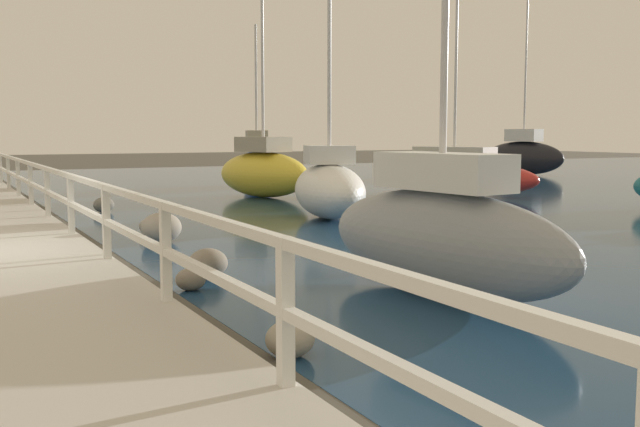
% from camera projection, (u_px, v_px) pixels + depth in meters
% --- Properties ---
extents(railing, '(0.10, 32.50, 1.04)m').
position_uv_depth(railing, '(86.00, 199.00, 11.58)').
color(railing, white).
rests_on(railing, dock_walkway).
extents(boulder_water_edge, '(0.45, 0.40, 0.33)m').
position_uv_depth(boulder_water_edge, '(290.00, 339.00, 6.57)').
color(boulder_water_edge, gray).
rests_on(boulder_water_edge, ground).
extents(boulder_near_dock, '(0.51, 0.46, 0.38)m').
position_uv_depth(boulder_near_dock, '(104.00, 205.00, 18.52)').
color(boulder_near_dock, '#666056').
rests_on(boulder_near_dock, ground).
extents(boulder_upstream, '(0.44, 0.39, 0.33)m').
position_uv_depth(boulder_upstream, '(150.00, 226.00, 14.51)').
color(boulder_upstream, gray).
rests_on(boulder_upstream, ground).
extents(boulder_far_strip, '(0.73, 0.66, 0.55)m').
position_uv_depth(boulder_far_strip, '(161.00, 228.00, 13.43)').
color(boulder_far_strip, gray).
rests_on(boulder_far_strip, ground).
extents(boulder_mid_strip, '(0.38, 0.35, 0.29)m').
position_uv_depth(boulder_mid_strip, '(191.00, 279.00, 9.35)').
color(boulder_mid_strip, slate).
rests_on(boulder_mid_strip, ground).
extents(boulder_downstream, '(0.55, 0.49, 0.41)m').
position_uv_depth(boulder_downstream, '(208.00, 263.00, 10.15)').
color(boulder_downstream, slate).
rests_on(boulder_downstream, ground).
extents(sailboat_white, '(2.46, 3.83, 8.06)m').
position_uv_depth(sailboat_white, '(329.00, 188.00, 17.23)').
color(sailboat_white, white).
rests_on(sailboat_white, water_surface).
extents(sailboat_red, '(3.65, 5.72, 6.96)m').
position_uv_depth(sailboat_red, '(454.00, 175.00, 23.58)').
color(sailboat_red, red).
rests_on(sailboat_red, water_surface).
extents(sailboat_black, '(2.27, 4.35, 8.43)m').
position_uv_depth(sailboat_black, '(523.00, 155.00, 35.07)').
color(sailboat_black, black).
rests_on(sailboat_black, water_surface).
extents(sailboat_gray, '(1.42, 4.17, 5.59)m').
position_uv_depth(sailboat_gray, '(441.00, 234.00, 9.04)').
color(sailboat_gray, gray).
rests_on(sailboat_gray, water_surface).
extents(sailboat_yellow, '(2.67, 3.82, 8.00)m').
position_uv_depth(sailboat_yellow, '(263.00, 171.00, 22.78)').
color(sailboat_yellow, gold).
rests_on(sailboat_yellow, water_surface).
extents(sailboat_blue, '(2.10, 3.60, 5.84)m').
position_uv_depth(sailboat_blue, '(257.00, 164.00, 27.37)').
color(sailboat_blue, '#2D4C9E').
rests_on(sailboat_blue, water_surface).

